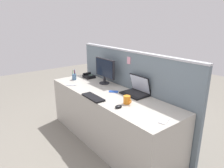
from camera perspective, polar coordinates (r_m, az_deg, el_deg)
ground_plane at (r=3.19m, az=-0.74°, el=-15.22°), size 10.00×10.00×0.00m
desk at (r=3.00m, az=-0.76°, el=-9.21°), size 2.22×0.70×0.75m
cubicle_divider at (r=3.12m, az=4.93°, el=-2.56°), size 2.35×0.07×1.31m
desktop_monitor at (r=3.21m, az=-2.05°, el=4.09°), size 0.46×0.16×0.40m
laptop at (r=2.81m, az=6.98°, el=-1.57°), size 0.35×0.27×0.26m
desk_phone at (r=3.61m, az=-6.50°, el=2.21°), size 0.18×0.16×0.08m
keyboard_main at (r=2.67m, az=-5.31°, el=-3.72°), size 0.38×0.14×0.02m
computer_mouse_right_hand at (r=2.38m, az=1.84°, el=-6.28°), size 0.07×0.11×0.03m
pen_cup at (r=3.52m, az=-10.50°, el=1.99°), size 0.07×0.07×0.18m
cell_phone_blue_case at (r=2.89m, az=0.45°, el=-2.13°), size 0.14×0.13×0.01m
cell_phone_white_slab at (r=2.15m, az=14.31°, el=-9.91°), size 0.10×0.15×0.01m
cell_phone_silver_slab at (r=3.24m, az=-11.34°, el=-0.28°), size 0.13×0.16×0.01m
coffee_mug at (r=2.49m, az=4.22°, el=-4.41°), size 0.12×0.09×0.10m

